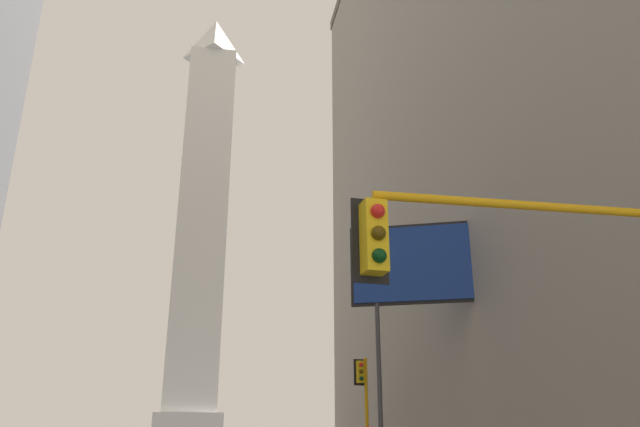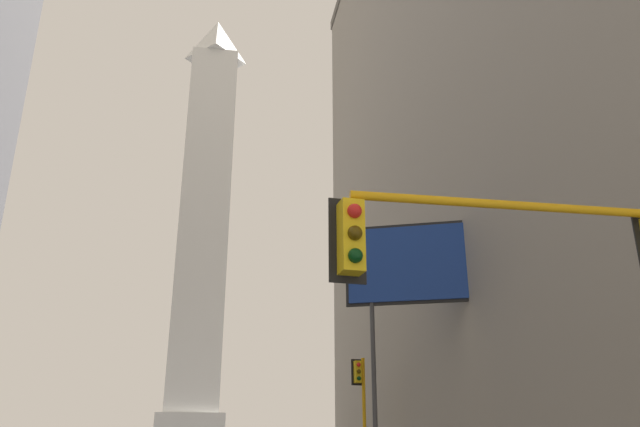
{
  "view_description": "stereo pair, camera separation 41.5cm",
  "coord_description": "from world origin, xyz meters",
  "px_view_note": "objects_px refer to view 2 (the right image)",
  "views": [
    {
      "loc": [
        1.64,
        -0.23,
        1.97
      ],
      "look_at": [
        9.98,
        46.82,
        19.67
      ],
      "focal_mm": 35.0,
      "sensor_mm": 36.0,
      "label": 1
    },
    {
      "loc": [
        2.05,
        -0.3,
        1.97
      ],
      "look_at": [
        9.98,
        46.82,
        19.67
      ],
      "focal_mm": 35.0,
      "sensor_mm": 36.0,
      "label": 2
    }
  ],
  "objects_px": {
    "traffic_light_near_right": "(570,281)",
    "billboard_sign": "(423,271)",
    "traffic_light_mid_right": "(361,400)",
    "obelisk": "(204,224)"
  },
  "relations": [
    {
      "from": "traffic_light_near_right",
      "to": "billboard_sign",
      "type": "relative_size",
      "value": 0.57
    },
    {
      "from": "traffic_light_near_right",
      "to": "billboard_sign",
      "type": "distance_m",
      "value": 15.11
    },
    {
      "from": "traffic_light_near_right",
      "to": "traffic_light_mid_right",
      "type": "bearing_deg",
      "value": 84.71
    },
    {
      "from": "obelisk",
      "to": "traffic_light_near_right",
      "type": "distance_m",
      "value": 70.17
    },
    {
      "from": "obelisk",
      "to": "billboard_sign",
      "type": "distance_m",
      "value": 55.85
    },
    {
      "from": "obelisk",
      "to": "traffic_light_near_right",
      "type": "bearing_deg",
      "value": -83.6
    },
    {
      "from": "traffic_light_near_right",
      "to": "billboard_sign",
      "type": "height_order",
      "value": "billboard_sign"
    },
    {
      "from": "traffic_light_mid_right",
      "to": "billboard_sign",
      "type": "bearing_deg",
      "value": -86.91
    },
    {
      "from": "billboard_sign",
      "to": "traffic_light_mid_right",
      "type": "bearing_deg",
      "value": 93.09
    },
    {
      "from": "obelisk",
      "to": "traffic_light_mid_right",
      "type": "height_order",
      "value": "obelisk"
    }
  ]
}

